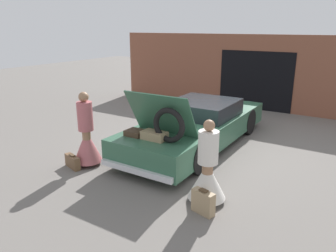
{
  "coord_description": "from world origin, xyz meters",
  "views": [
    {
      "loc": [
        3.8,
        -7.48,
        3.08
      ],
      "look_at": [
        0.0,
        -1.47,
        0.91
      ],
      "focal_mm": 35.0,
      "sensor_mm": 36.0,
      "label": 1
    }
  ],
  "objects": [
    {
      "name": "person_right",
      "position": [
        1.53,
        -2.57,
        0.54
      ],
      "size": [
        0.69,
        0.69,
        1.55
      ],
      "rotation": [
        0.0,
        0.0,
        1.38
      ],
      "color": "#997051",
      "rests_on": "ground_plane"
    },
    {
      "name": "ground_plane",
      "position": [
        0.0,
        0.0,
        0.0
      ],
      "size": [
        40.0,
        40.0,
        0.0
      ],
      "primitive_type": "plane",
      "color": "slate"
    },
    {
      "name": "suitcase_beside_right_person",
      "position": [
        1.66,
        -2.98,
        0.21
      ],
      "size": [
        0.44,
        0.25,
        0.45
      ],
      "color": "#9E8460",
      "rests_on": "ground_plane"
    },
    {
      "name": "garage_wall_back",
      "position": [
        0.0,
        4.79,
        1.39
      ],
      "size": [
        12.0,
        0.14,
        2.8
      ],
      "color": "brown",
      "rests_on": "ground_plane"
    },
    {
      "name": "suitcase_beside_left_person",
      "position": [
        -1.68,
        -2.86,
        0.15
      ],
      "size": [
        0.53,
        0.28,
        0.32
      ],
      "color": "brown",
      "rests_on": "ground_plane"
    },
    {
      "name": "car",
      "position": [
        0.0,
        -0.0,
        0.55
      ],
      "size": [
        1.91,
        5.42,
        1.74
      ],
      "color": "#336047",
      "rests_on": "ground_plane"
    },
    {
      "name": "person_left",
      "position": [
        -1.53,
        -2.52,
        0.61
      ],
      "size": [
        0.65,
        0.65,
        1.71
      ],
      "rotation": [
        0.0,
        0.0,
        -1.5
      ],
      "color": "#997051",
      "rests_on": "ground_plane"
    }
  ]
}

